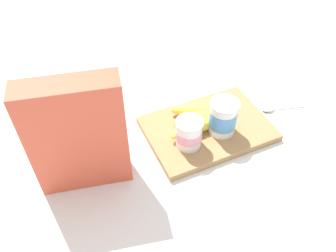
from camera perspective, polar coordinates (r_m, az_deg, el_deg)
The scene contains 7 objects.
ground_plane at distance 0.98m, azimuth 6.34°, elevation -0.84°, with size 2.40×2.40×0.00m, color silver.
cutting_board at distance 0.97m, azimuth 6.39°, elevation -0.44°, with size 0.33×0.23×0.02m, color #A37A4C.
cereal_box at distance 0.78m, azimuth -14.33°, elevation -1.62°, with size 0.21×0.06×0.29m, color #D85138.
yogurt_cup_front at distance 0.92m, azimuth 8.86°, elevation 1.39°, with size 0.08×0.08×0.10m.
yogurt_cup_back at distance 0.88m, azimuth 3.38°, elevation -1.18°, with size 0.07×0.07×0.08m.
banana_bunch at distance 0.95m, azimuth 5.40°, elevation 1.28°, with size 0.20×0.13×0.04m.
spoon at distance 1.08m, azimuth 17.15°, elevation 2.73°, with size 0.13×0.05×0.01m.
Camera 1 is at (0.38, 0.57, 0.70)m, focal length 37.80 mm.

